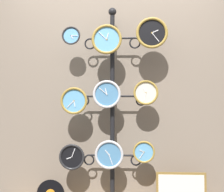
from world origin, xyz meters
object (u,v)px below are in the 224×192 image
(display_stand, at_px, (112,134))
(clock_bottom_left, at_px, (72,157))
(clock_top_left, at_px, (71,36))
(clock_middle_center, at_px, (107,94))
(clock_bottom_right, at_px, (144,152))
(clock_top_center, at_px, (107,39))
(clock_top_right, at_px, (152,33))
(clock_bottom_center, at_px, (109,155))
(clock_middle_left, at_px, (74,101))
(picture_frame, at_px, (181,192))
(clock_middle_right, at_px, (146,93))

(display_stand, bearing_deg, clock_bottom_left, -167.79)
(clock_top_left, bearing_deg, clock_middle_center, 1.98)
(clock_top_left, distance_m, clock_bottom_right, 1.39)
(clock_top_center, relative_size, clock_bottom_right, 1.41)
(display_stand, height_order, clock_top_right, display_stand)
(clock_bottom_center, xyz_separation_m, clock_bottom_right, (0.34, 0.03, 0.03))
(clock_middle_center, distance_m, clock_bottom_right, 0.69)
(clock_middle_center, bearing_deg, display_stand, 59.50)
(clock_top_right, height_order, clock_middle_left, clock_top_right)
(clock_top_left, distance_m, picture_frame, 1.92)
(clock_top_right, bearing_deg, clock_middle_right, 149.57)
(clock_bottom_center, distance_m, clock_bottom_right, 0.35)
(clock_bottom_left, xyz_separation_m, clock_bottom_right, (0.72, 0.01, 0.06))
(clock_top_left, xyz_separation_m, clock_bottom_right, (0.74, 0.02, -1.18))
(clock_bottom_center, bearing_deg, clock_top_right, -0.85)
(clock_top_left, xyz_separation_m, clock_top_right, (0.83, -0.02, 0.01))
(display_stand, relative_size, clock_bottom_center, 7.44)
(clock_middle_right, distance_m, clock_bottom_right, 0.59)
(clock_top_center, bearing_deg, clock_bottom_center, 18.85)
(display_stand, distance_m, clock_bottom_right, 0.37)
(clock_top_center, height_order, clock_bottom_right, clock_top_center)
(clock_bottom_right, bearing_deg, clock_top_right, -22.57)
(clock_bottom_center, bearing_deg, clock_bottom_right, 4.87)
(clock_top_center, relative_size, clock_middle_left, 1.11)
(clock_top_center, distance_m, clock_top_right, 0.46)
(clock_middle_left, bearing_deg, clock_bottom_left, 151.05)
(clock_top_right, relative_size, picture_frame, 0.65)
(clock_middle_center, relative_size, picture_frame, 0.58)
(clock_middle_left, relative_size, picture_frame, 0.57)
(display_stand, height_order, clock_top_center, display_stand)
(clock_middle_right, distance_m, clock_bottom_left, 0.99)
(clock_top_left, bearing_deg, picture_frame, 2.14)
(clock_top_left, xyz_separation_m, clock_middle_left, (0.03, -0.00, -0.67))
(clock_top_center, bearing_deg, clock_top_right, 0.25)
(clock_middle_right, height_order, clock_bottom_left, clock_middle_right)
(clock_top_right, bearing_deg, display_stand, 164.15)
(clock_top_right, height_order, picture_frame, clock_top_right)
(display_stand, bearing_deg, clock_middle_left, -165.68)
(clock_bottom_center, height_order, picture_frame, clock_bottom_center)
(clock_top_left, relative_size, clock_middle_right, 0.76)
(clock_middle_right, relative_size, picture_frame, 0.51)
(clock_bottom_center, xyz_separation_m, picture_frame, (0.71, 0.05, -0.36))
(clock_top_center, height_order, clock_middle_center, clock_top_center)
(display_stand, bearing_deg, picture_frame, -4.69)
(clock_middle_center, relative_size, clock_bottom_center, 1.00)
(clock_top_left, xyz_separation_m, clock_middle_right, (0.76, 0.02, -0.59))
(clock_top_center, bearing_deg, picture_frame, 4.78)
(clock_bottom_left, relative_size, clock_bottom_center, 0.91)
(clock_middle_right, distance_m, clock_bottom_center, 0.72)
(clock_middle_right, height_order, clock_bottom_center, clock_middle_right)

